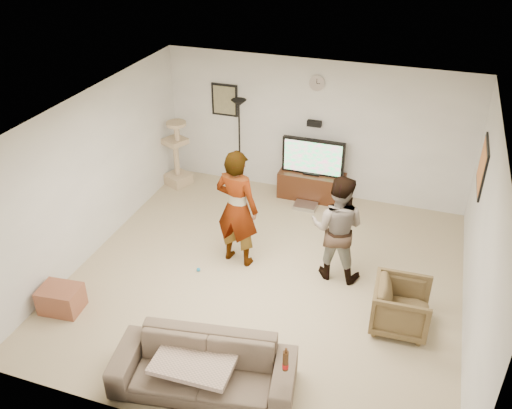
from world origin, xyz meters
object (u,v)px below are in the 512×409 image
(floor_lamp, at_px, (239,144))
(beer_bottle, at_px, (286,361))
(sofa, at_px, (204,367))
(person_right, at_px, (337,228))
(person_left, at_px, (237,208))
(armchair, at_px, (401,307))
(tv_stand, at_px, (311,186))
(cat_tree, at_px, (176,153))
(tv, at_px, (313,157))
(side_table, at_px, (61,299))

(floor_lamp, distance_m, beer_bottle, 5.21)
(sofa, bearing_deg, floor_lamp, 96.31)
(person_right, bearing_deg, person_left, 7.21)
(floor_lamp, height_order, person_right, floor_lamp)
(floor_lamp, distance_m, sofa, 4.91)
(person_right, height_order, armchair, person_right)
(tv_stand, distance_m, sofa, 4.66)
(armchair, bearing_deg, cat_tree, 57.03)
(tv, height_order, person_left, person_left)
(tv, relative_size, person_right, 0.69)
(person_left, height_order, side_table, person_left)
(person_left, relative_size, beer_bottle, 7.38)
(cat_tree, distance_m, sofa, 5.01)
(tv_stand, bearing_deg, tv, 180.00)
(sofa, relative_size, side_table, 3.82)
(cat_tree, xyz_separation_m, sofa, (2.45, -4.35, -0.35))
(floor_lamp, distance_m, cat_tree, 1.21)
(floor_lamp, height_order, armchair, floor_lamp)
(beer_bottle, xyz_separation_m, side_table, (-3.30, 0.58, -0.55))
(cat_tree, bearing_deg, side_table, -88.45)
(cat_tree, bearing_deg, tv, 6.69)
(armchair, bearing_deg, sofa, 128.31)
(tv_stand, relative_size, floor_lamp, 0.70)
(tv_stand, relative_size, beer_bottle, 4.76)
(cat_tree, xyz_separation_m, beer_bottle, (3.40, -4.35, 0.07))
(sofa, bearing_deg, tv, 79.50)
(beer_bottle, distance_m, side_table, 3.39)
(tv, bearing_deg, floor_lamp, 178.17)
(person_left, distance_m, armchair, 2.65)
(beer_bottle, distance_m, armchair, 2.06)
(tv, xyz_separation_m, floor_lamp, (-1.41, 0.04, 0.02))
(tv, xyz_separation_m, armchair, (1.90, -2.93, -0.50))
(side_table, bearing_deg, beer_bottle, -9.98)
(person_left, relative_size, side_table, 3.43)
(sofa, bearing_deg, side_table, 156.92)
(person_right, bearing_deg, floor_lamp, -41.48)
(tv, distance_m, armchair, 3.53)
(floor_lamp, bearing_deg, cat_tree, -163.26)
(cat_tree, distance_m, side_table, 3.80)
(floor_lamp, relative_size, armchair, 2.33)
(armchair, bearing_deg, tv_stand, 30.51)
(person_right, height_order, beer_bottle, person_right)
(person_left, xyz_separation_m, armchair, (2.49, -0.69, -0.59))
(cat_tree, bearing_deg, floor_lamp, 16.74)
(cat_tree, distance_m, person_right, 3.88)
(sofa, bearing_deg, person_left, 92.37)
(person_left, xyz_separation_m, person_right, (1.46, 0.13, -0.11))
(floor_lamp, distance_m, person_right, 3.14)
(tv, relative_size, person_left, 0.61)
(tv, xyz_separation_m, person_right, (0.86, -2.12, -0.02))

